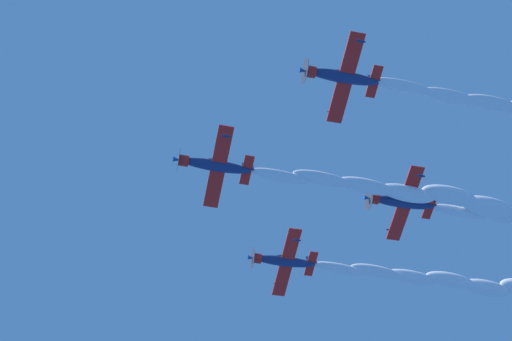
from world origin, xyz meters
The scene contains 6 objects.
airplane_lead centered at (5.50, -5.10, 57.68)m, with size 8.02×8.72×2.91m.
airplane_left_wingman centered at (9.99, -19.53, 60.04)m, with size 7.99×8.71×3.15m.
airplane_right_wingman centered at (20.12, 2.01, 59.17)m, with size 7.99×8.69×3.16m.
airplane_slot_tail centered at (24.56, -12.52, 58.89)m, with size 7.99×8.74×3.09m.
smoke_trail_lead centered at (24.68, -14.25, 58.75)m, with size 27.19×13.83×3.25m.
smoke_trail_right_wingman centered at (39.46, -7.09, 60.38)m, with size 27.53×14.25×3.65m.
Camera 1 is at (-15.27, -39.25, 2.03)m, focal length 47.98 mm.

